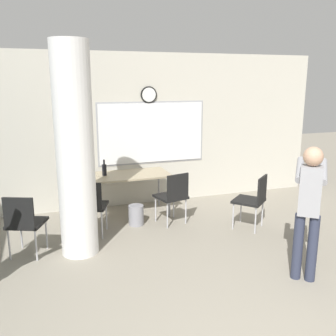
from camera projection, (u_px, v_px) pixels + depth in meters
name	position (u px, v px, depth m)	size (l,w,h in m)	color
wall_back	(119.00, 131.00, 6.83)	(8.00, 0.15, 2.80)	beige
support_pillar	(75.00, 152.00, 4.84)	(0.49, 0.49, 2.80)	white
folding_table	(127.00, 177.00, 6.46)	(1.46, 0.74, 0.73)	tan
bottle_on_table	(104.00, 169.00, 6.36)	(0.08, 0.08, 0.27)	black
waste_bin	(136.00, 215.00, 6.09)	(0.25, 0.25, 0.33)	gray
chair_mid_room	(253.00, 198.00, 5.86)	(0.62, 0.62, 0.87)	black
chair_table_right	(173.00, 194.00, 6.05)	(0.54, 0.54, 0.87)	black
chair_near_pillar	(24.00, 221.00, 4.90)	(0.57, 0.57, 0.87)	black
chair_table_left	(91.00, 204.00, 5.58)	(0.56, 0.56, 0.87)	black
person_playing_side	(309.00, 203.00, 4.26)	(0.59, 0.64, 1.60)	#2D3347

